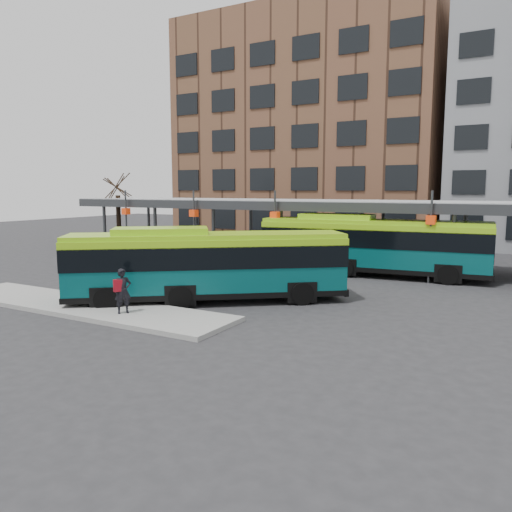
{
  "coord_description": "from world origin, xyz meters",
  "views": [
    {
      "loc": [
        10.64,
        -17.03,
        4.85
      ],
      "look_at": [
        -0.49,
        2.89,
        1.8
      ],
      "focal_mm": 35.0,
      "sensor_mm": 36.0,
      "label": 1
    }
  ],
  "objects_px": {
    "bus_front": "(206,263)",
    "bus_rear": "(371,244)",
    "tree": "(119,220)",
    "pedestrian": "(123,291)"
  },
  "relations": [
    {
      "from": "bus_rear",
      "to": "pedestrian",
      "type": "height_order",
      "value": "bus_rear"
    },
    {
      "from": "pedestrian",
      "to": "tree",
      "type": "bearing_deg",
      "value": 81.21
    },
    {
      "from": "bus_front",
      "to": "bus_rear",
      "type": "bearing_deg",
      "value": 29.84
    },
    {
      "from": "tree",
      "to": "bus_front",
      "type": "xyz_separation_m",
      "value": [
        16.4,
        -11.51,
        -0.74
      ]
    },
    {
      "from": "bus_front",
      "to": "pedestrian",
      "type": "distance_m",
      "value": 4.05
    },
    {
      "from": "bus_rear",
      "to": "pedestrian",
      "type": "relative_size",
      "value": 7.43
    },
    {
      "from": "tree",
      "to": "pedestrian",
      "type": "bearing_deg",
      "value": -45.25
    },
    {
      "from": "tree",
      "to": "bus_front",
      "type": "bearing_deg",
      "value": -35.07
    },
    {
      "from": "bus_front",
      "to": "bus_rear",
      "type": "relative_size",
      "value": 0.86
    },
    {
      "from": "tree",
      "to": "bus_front",
      "type": "distance_m",
      "value": 20.05
    }
  ]
}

